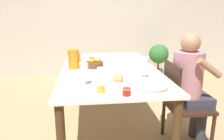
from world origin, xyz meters
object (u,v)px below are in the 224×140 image
at_px(teacup_across, 126,61).
at_px(serving_tray, 151,86).
at_px(chair_person_side, 182,102).
at_px(jam_jar_amber, 101,89).
at_px(red_pitcher, 74,59).
at_px(wine_glass_juice, 84,70).
at_px(potted_plant, 159,57).
at_px(wine_glass_water, 145,63).
at_px(person_seated, 190,81).
at_px(teacup_near_person, 101,71).
at_px(fruit_bowl, 94,64).
at_px(bread_plate, 118,79).
at_px(jam_jar_red, 127,91).

distance_m(teacup_across, serving_tray, 0.90).
bearing_deg(chair_person_side, jam_jar_amber, -66.40).
bearing_deg(red_pitcher, teacup_across, 15.78).
height_order(teacup_across, jam_jar_amber, teacup_across).
distance_m(wine_glass_juice, potted_plant, 2.84).
xyz_separation_m(wine_glass_water, jam_jar_amber, (-0.43, -0.31, -0.12)).
distance_m(red_pitcher, jam_jar_amber, 0.81).
bearing_deg(person_seated, chair_person_side, -69.73).
bearing_deg(red_pitcher, jam_jar_amber, -72.37).
relative_size(person_seated, jam_jar_amber, 17.34).
height_order(person_seated, jam_jar_amber, person_seated).
bearing_deg(serving_tray, wine_glass_juice, 166.37).
height_order(person_seated, wine_glass_water, person_seated).
bearing_deg(chair_person_side, teacup_near_person, -102.25).
xyz_separation_m(wine_glass_water, fruit_bowl, (-0.45, 0.48, -0.11)).
height_order(chair_person_side, wine_glass_water, wine_glass_water).
bearing_deg(red_pitcher, person_seated, -17.40).
bearing_deg(red_pitcher, potted_plant, 48.77).
distance_m(chair_person_side, jam_jar_amber, 0.98).
distance_m(teacup_across, jam_jar_amber, 1.01).
height_order(chair_person_side, potted_plant, chair_person_side).
height_order(bread_plate, potted_plant, bread_plate).
relative_size(teacup_near_person, teacup_across, 1.00).
distance_m(teacup_near_person, serving_tray, 0.62).
distance_m(chair_person_side, serving_tray, 0.61).
xyz_separation_m(red_pitcher, serving_tray, (0.66, -0.72, -0.09)).
xyz_separation_m(chair_person_side, wine_glass_water, (-0.41, -0.06, 0.44)).
xyz_separation_m(bread_plate, jam_jar_amber, (-0.17, -0.23, 0.00)).
height_order(teacup_near_person, bread_plate, bread_plate).
bearing_deg(wine_glass_water, fruit_bowl, 133.07).
relative_size(teacup_across, jam_jar_amber, 1.93).
bearing_deg(jam_jar_red, person_seated, 32.90).
height_order(wine_glass_water, potted_plant, wine_glass_water).
height_order(bread_plate, jam_jar_amber, bread_plate).
bearing_deg(person_seated, serving_tray, -55.63).
bearing_deg(teacup_near_person, person_seated, -9.13).
bearing_deg(jam_jar_amber, jam_jar_red, -23.05).
relative_size(red_pitcher, fruit_bowl, 1.08).
xyz_separation_m(red_pitcher, jam_jar_red, (0.43, -0.85, -0.08)).
xyz_separation_m(red_pitcher, jam_jar_amber, (0.25, -0.77, -0.08)).
bearing_deg(bread_plate, chair_person_side, 12.04).
distance_m(wine_glass_juice, jam_jar_red, 0.42).
distance_m(chair_person_side, teacup_across, 0.81).
height_order(wine_glass_juice, bread_plate, wine_glass_juice).
bearing_deg(wine_glass_juice, teacup_across, 57.21).
height_order(person_seated, fruit_bowl, person_seated).
relative_size(teacup_across, fruit_bowl, 0.66).
relative_size(red_pitcher, bread_plate, 1.10).
height_order(red_pitcher, jam_jar_amber, red_pitcher).
distance_m(chair_person_side, fruit_bowl, 1.02).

